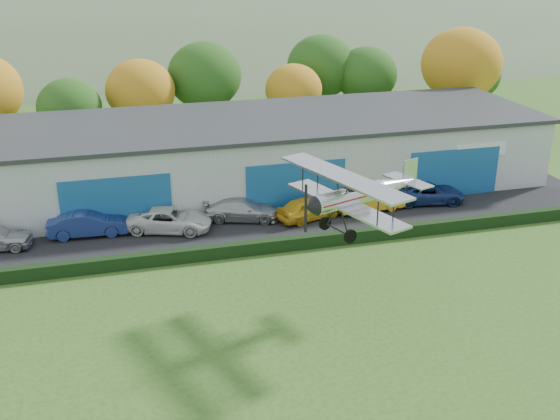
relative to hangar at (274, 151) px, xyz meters
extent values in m
cube|color=black|center=(-2.00, -6.98, -2.63)|extent=(48.00, 9.00, 0.05)
cube|color=black|center=(-2.00, -11.78, -2.26)|extent=(46.00, 0.60, 0.80)
cube|color=#B2B7BC|center=(0.00, 0.02, -0.16)|extent=(40.00, 12.00, 5.00)
cube|color=#2D3033|center=(0.00, 0.02, 2.49)|extent=(40.60, 12.60, 0.30)
cube|color=#1A5693|center=(-12.00, -6.03, -0.86)|extent=(7.00, 0.12, 3.60)
cube|color=#1A5693|center=(0.00, -6.03, -0.86)|extent=(7.00, 0.12, 3.60)
cube|color=#1A5693|center=(12.00, -6.03, -0.86)|extent=(7.00, 0.12, 3.60)
cylinder|color=#3D2614|center=(-15.00, 10.02, -1.43)|extent=(0.36, 0.36, 2.45)
ellipsoid|color=#1E4C14|center=(-15.00, 10.02, 2.03)|extent=(5.32, 5.32, 4.79)
cylinder|color=#3D2614|center=(-9.00, 12.02, -1.26)|extent=(0.36, 0.36, 2.80)
ellipsoid|color=#A27014|center=(-9.00, 12.02, 2.70)|extent=(6.08, 6.08, 5.47)
cylinder|color=#3D2614|center=(-3.00, 14.02, -1.08)|extent=(0.36, 0.36, 3.15)
ellipsoid|color=#1E4C14|center=(-3.00, 14.02, 3.37)|extent=(6.84, 6.84, 6.16)
cylinder|color=#3D2614|center=(5.00, 12.02, -1.43)|extent=(0.36, 0.36, 2.45)
ellipsoid|color=#A27014|center=(5.00, 12.02, 2.03)|extent=(5.32, 5.32, 4.79)
cylinder|color=#3D2614|center=(13.00, 14.02, -1.26)|extent=(0.36, 0.36, 2.80)
ellipsoid|color=#1E4C14|center=(13.00, 14.02, 2.70)|extent=(6.08, 6.08, 5.47)
cylinder|color=#3D2614|center=(21.00, 10.02, -0.91)|extent=(0.36, 0.36, 3.50)
ellipsoid|color=#A27014|center=(21.00, 10.02, 4.04)|extent=(7.60, 7.60, 6.84)
cylinder|color=#3D2614|center=(25.00, 14.02, -1.43)|extent=(0.36, 0.36, 2.45)
ellipsoid|color=#1E4C14|center=(25.00, 14.02, 2.03)|extent=(5.32, 5.32, 4.79)
cylinder|color=#3D2614|center=(9.00, 16.02, -1.08)|extent=(0.36, 0.36, 3.15)
ellipsoid|color=#1E4C14|center=(9.00, 16.02, 3.37)|extent=(6.84, 6.84, 6.16)
ellipsoid|color=#4C6642|center=(15.00, 112.02, -18.06)|extent=(320.00, 196.00, 56.00)
ellipsoid|color=#4C6642|center=(85.00, 112.02, -12.56)|extent=(240.00, 126.00, 36.00)
imported|color=navy|center=(-13.88, -6.46, -1.78)|extent=(5.07, 1.96, 1.65)
imported|color=silver|center=(-8.79, -7.06, -1.86)|extent=(5.88, 4.04, 1.49)
imported|color=silver|center=(-3.91, -6.47, -1.87)|extent=(5.44, 3.45, 1.47)
imported|color=gold|center=(0.50, -7.49, -1.84)|extent=(4.86, 3.07, 1.54)
imported|color=gold|center=(4.96, -7.13, -1.79)|extent=(5.06, 2.17, 1.62)
imported|color=navy|center=(9.70, -6.81, -1.90)|extent=(5.41, 3.16, 1.42)
cylinder|color=silver|center=(-0.99, -18.52, 3.15)|extent=(4.23, 2.33, 0.98)
cone|color=silver|center=(2.09, -17.41, 3.15)|extent=(2.59, 1.74, 0.98)
cone|color=black|center=(-3.19, -19.32, 3.15)|extent=(0.85, 1.11, 0.98)
cube|color=#AD0D11|center=(-0.68, -18.41, 3.21)|extent=(4.65, 2.50, 0.07)
cube|color=black|center=(-0.47, -18.34, 3.61)|extent=(1.45, 1.06, 0.27)
cube|color=silver|center=(-1.19, -18.60, 2.82)|extent=(3.94, 7.84, 0.11)
cube|color=silver|center=(-1.40, -18.67, 4.30)|extent=(4.19, 8.29, 0.11)
cylinder|color=black|center=(-0.69, -21.43, 3.57)|extent=(0.08, 0.08, 1.42)
cylinder|color=black|center=(0.23, -21.10, 3.57)|extent=(0.08, 0.08, 1.42)
cylinder|color=black|center=(-2.61, -16.10, 3.57)|extent=(0.08, 0.08, 1.42)
cylinder|color=black|center=(-1.69, -15.76, 3.57)|extent=(0.08, 0.08, 1.42)
cylinder|color=black|center=(-1.27, -19.03, 3.91)|extent=(0.14, 0.24, 0.81)
cylinder|color=black|center=(-1.53, -18.31, 3.91)|extent=(0.14, 0.24, 0.81)
cylinder|color=black|center=(-1.44, -19.18, 2.23)|extent=(0.33, 0.74, 1.33)
cylinder|color=black|center=(-1.76, -18.31, 2.23)|extent=(0.33, 0.74, 1.33)
cylinder|color=black|center=(-1.60, -18.74, 1.57)|extent=(0.77, 1.97, 0.08)
cylinder|color=black|center=(-1.27, -19.67, 1.57)|extent=(0.71, 0.38, 0.70)
cylinder|color=black|center=(-1.93, -17.82, 1.57)|extent=(0.71, 0.38, 0.70)
cylinder|color=black|center=(2.81, -17.15, 2.88)|extent=(0.40, 0.20, 0.46)
cube|color=silver|center=(2.81, -17.15, 3.21)|extent=(1.88, 3.00, 0.07)
cube|color=silver|center=(2.91, -17.12, 3.75)|extent=(0.94, 0.39, 1.20)
cube|color=black|center=(-3.47, -19.42, 3.15)|extent=(0.11, 0.15, 2.40)
camera|label=1|loc=(-12.09, -47.01, 14.73)|focal=42.58mm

